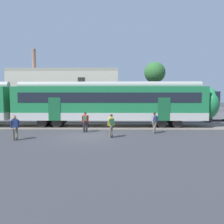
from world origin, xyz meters
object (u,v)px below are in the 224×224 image
at_px(pedestrian_navy, 15,125).
at_px(pedestrian_yellow, 111,124).
at_px(pedestrian_red, 85,120).
at_px(parked_car_grey, 217,114).
at_px(pedestrian_grey, 155,121).

bearing_deg(pedestrian_navy, pedestrian_yellow, 8.72).
xyz_separation_m(pedestrian_red, parked_car_grey, (14.40, 8.21, -0.21)).
bearing_deg(pedestrian_grey, pedestrian_navy, -163.91).
bearing_deg(parked_car_grey, pedestrian_yellow, -139.63).
relative_size(pedestrian_navy, parked_car_grey, 0.41).
relative_size(pedestrian_red, pedestrian_grey, 1.00).
distance_m(pedestrian_red, pedestrian_grey, 5.53).
height_order(pedestrian_navy, parked_car_grey, pedestrian_navy).
bearing_deg(pedestrian_yellow, pedestrian_red, 134.14).
bearing_deg(pedestrian_navy, parked_car_grey, 31.45).
distance_m(pedestrian_navy, pedestrian_red, 5.31).
bearing_deg(parked_car_grey, pedestrian_navy, -148.55).
bearing_deg(pedestrian_navy, pedestrian_red, 36.89).
xyz_separation_m(pedestrian_navy, parked_car_grey, (18.64, 11.40, -0.21)).
distance_m(pedestrian_red, pedestrian_yellow, 3.07).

